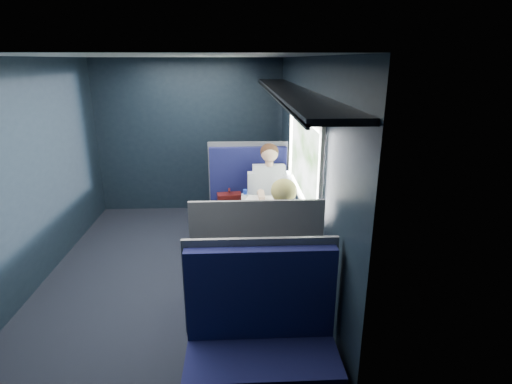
{
  "coord_description": "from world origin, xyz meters",
  "views": [
    {
      "loc": [
        0.7,
        -3.96,
        2.27
      ],
      "look_at": [
        0.9,
        0.0,
        0.95
      ],
      "focal_mm": 28.0,
      "sensor_mm": 36.0,
      "label": 1
    }
  ],
  "objects_px": {
    "seat_row_back": "(262,354)",
    "man": "(269,192)",
    "seat_row_front": "(247,188)",
    "woman": "(282,240)",
    "cup": "(291,193)",
    "seat_bay_near": "(248,210)",
    "seat_bay_far": "(255,281)",
    "bottle_small": "(284,195)",
    "laptop": "(284,200)",
    "table": "(268,217)"
  },
  "relations": [
    {
      "from": "man",
      "to": "seat_row_front",
      "type": "bearing_deg",
      "value": 102.83
    },
    {
      "from": "seat_row_back",
      "to": "man",
      "type": "bearing_deg",
      "value": 84.28
    },
    {
      "from": "seat_bay_near",
      "to": "woman",
      "type": "distance_m",
      "value": 1.63
    },
    {
      "from": "seat_row_back",
      "to": "man",
      "type": "xyz_separation_m",
      "value": [
        0.25,
        2.5,
        0.31
      ]
    },
    {
      "from": "seat_row_back",
      "to": "seat_row_front",
      "type": "bearing_deg",
      "value": 90.0
    },
    {
      "from": "seat_bay_far",
      "to": "seat_row_front",
      "type": "relative_size",
      "value": 1.09
    },
    {
      "from": "seat_row_front",
      "to": "woman",
      "type": "relative_size",
      "value": 0.88
    },
    {
      "from": "seat_bay_far",
      "to": "seat_row_back",
      "type": "distance_m",
      "value": 0.92
    },
    {
      "from": "man",
      "to": "woman",
      "type": "bearing_deg",
      "value": -90.0
    },
    {
      "from": "seat_row_back",
      "to": "cup",
      "type": "relative_size",
      "value": 13.92
    },
    {
      "from": "seat_bay_far",
      "to": "cup",
      "type": "relative_size",
      "value": 15.12
    },
    {
      "from": "seat_bay_far",
      "to": "laptop",
      "type": "height_order",
      "value": "seat_bay_far"
    },
    {
      "from": "laptop",
      "to": "man",
      "type": "bearing_deg",
      "value": 102.08
    },
    {
      "from": "laptop",
      "to": "cup",
      "type": "xyz_separation_m",
      "value": [
        0.11,
        0.29,
        -0.02
      ]
    },
    {
      "from": "seat_row_front",
      "to": "seat_row_back",
      "type": "relative_size",
      "value": 1.0
    },
    {
      "from": "table",
      "to": "seat_bay_near",
      "type": "bearing_deg",
      "value": 102.32
    },
    {
      "from": "seat_row_back",
      "to": "bottle_small",
      "type": "xyz_separation_m",
      "value": [
        0.37,
        2.01,
        0.43
      ]
    },
    {
      "from": "laptop",
      "to": "bottle_small",
      "type": "distance_m",
      "value": 0.08
    },
    {
      "from": "seat_bay_far",
      "to": "cup",
      "type": "xyz_separation_m",
      "value": [
        0.48,
        1.31,
        0.37
      ]
    },
    {
      "from": "seat_row_front",
      "to": "bottle_small",
      "type": "relative_size",
      "value": 5.04
    },
    {
      "from": "seat_row_front",
      "to": "woman",
      "type": "bearing_deg",
      "value": -84.3
    },
    {
      "from": "seat_row_front",
      "to": "laptop",
      "type": "xyz_separation_m",
      "value": [
        0.37,
        -1.65,
        0.39
      ]
    },
    {
      "from": "seat_bay_far",
      "to": "woman",
      "type": "height_order",
      "value": "woman"
    },
    {
      "from": "seat_row_front",
      "to": "cup",
      "type": "height_order",
      "value": "seat_row_front"
    },
    {
      "from": "table",
      "to": "seat_bay_near",
      "type": "distance_m",
      "value": 0.92
    },
    {
      "from": "table",
      "to": "woman",
      "type": "distance_m",
      "value": 0.71
    },
    {
      "from": "woman",
      "to": "laptop",
      "type": "height_order",
      "value": "woman"
    },
    {
      "from": "woman",
      "to": "laptop",
      "type": "xyz_separation_m",
      "value": [
        0.12,
        0.86,
        0.07
      ]
    },
    {
      "from": "laptop",
      "to": "bottle_small",
      "type": "height_order",
      "value": "bottle_small"
    },
    {
      "from": "seat_row_back",
      "to": "cup",
      "type": "xyz_separation_m",
      "value": [
        0.48,
        2.24,
        0.37
      ]
    },
    {
      "from": "seat_bay_near",
      "to": "bottle_small",
      "type": "relative_size",
      "value": 5.47
    },
    {
      "from": "man",
      "to": "laptop",
      "type": "bearing_deg",
      "value": -77.92
    },
    {
      "from": "seat_row_front",
      "to": "woman",
      "type": "height_order",
      "value": "woman"
    },
    {
      "from": "seat_row_front",
      "to": "laptop",
      "type": "distance_m",
      "value": 1.73
    },
    {
      "from": "seat_bay_far",
      "to": "seat_row_front",
      "type": "xyz_separation_m",
      "value": [
        0.0,
        2.67,
        -0.0
      ]
    },
    {
      "from": "cup",
      "to": "seat_row_back",
      "type": "bearing_deg",
      "value": -102.11
    },
    {
      "from": "woman",
      "to": "seat_bay_far",
      "type": "bearing_deg",
      "value": -146.18
    },
    {
      "from": "laptop",
      "to": "cup",
      "type": "bearing_deg",
      "value": 68.74
    },
    {
      "from": "cup",
      "to": "table",
      "type": "bearing_deg",
      "value": -124.07
    },
    {
      "from": "seat_row_back",
      "to": "man",
      "type": "distance_m",
      "value": 2.53
    },
    {
      "from": "seat_bay_near",
      "to": "seat_row_back",
      "type": "relative_size",
      "value": 1.09
    },
    {
      "from": "table",
      "to": "bottle_small",
      "type": "relative_size",
      "value": 4.34
    },
    {
      "from": "table",
      "to": "seat_row_back",
      "type": "distance_m",
      "value": 1.82
    },
    {
      "from": "table",
      "to": "man",
      "type": "xyz_separation_m",
      "value": [
        0.07,
        0.7,
        0.06
      ]
    },
    {
      "from": "woman",
      "to": "seat_row_back",
      "type": "bearing_deg",
      "value": -102.93
    },
    {
      "from": "seat_bay_far",
      "to": "cup",
      "type": "height_order",
      "value": "seat_bay_far"
    },
    {
      "from": "man",
      "to": "cup",
      "type": "bearing_deg",
      "value": -48.36
    },
    {
      "from": "man",
      "to": "seat_bay_near",
      "type": "bearing_deg",
      "value": 146.18
    },
    {
      "from": "seat_row_front",
      "to": "cup",
      "type": "relative_size",
      "value": 13.92
    },
    {
      "from": "seat_bay_far",
      "to": "bottle_small",
      "type": "height_order",
      "value": "seat_bay_far"
    }
  ]
}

